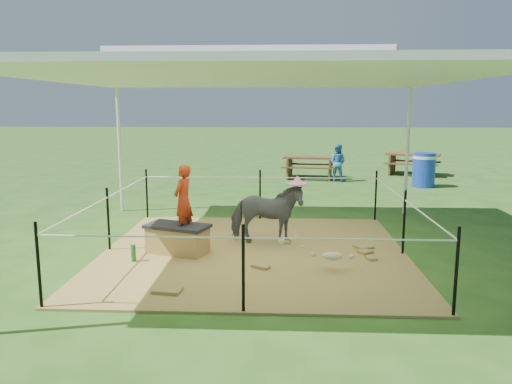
{
  "coord_description": "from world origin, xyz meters",
  "views": [
    {
      "loc": [
        0.38,
        -7.37,
        2.24
      ],
      "look_at": [
        0.0,
        0.6,
        0.85
      ],
      "focal_mm": 35.0,
      "sensor_mm": 36.0,
      "label": 1
    }
  ],
  "objects_px": {
    "woman": "(183,193)",
    "straw_bale": "(178,240)",
    "distant_person": "(337,163)",
    "picnic_table_near": "(310,167)",
    "foal": "(333,254)",
    "trash_barrel": "(424,170)",
    "green_bottle": "(133,253)",
    "picnic_table_far": "(412,164)",
    "pony": "(266,214)"
  },
  "relations": [
    {
      "from": "woman",
      "to": "green_bottle",
      "type": "bearing_deg",
      "value": -36.39
    },
    {
      "from": "straw_bale",
      "to": "pony",
      "type": "xyz_separation_m",
      "value": [
        1.33,
        0.56,
        0.3
      ]
    },
    {
      "from": "pony",
      "to": "picnic_table_near",
      "type": "distance_m",
      "value": 7.75
    },
    {
      "from": "straw_bale",
      "to": "picnic_table_far",
      "type": "bearing_deg",
      "value": 57.42
    },
    {
      "from": "woman",
      "to": "straw_bale",
      "type": "bearing_deg",
      "value": -71.09
    },
    {
      "from": "distant_person",
      "to": "picnic_table_near",
      "type": "bearing_deg",
      "value": -14.96
    },
    {
      "from": "straw_bale",
      "to": "picnic_table_near",
      "type": "relative_size",
      "value": 0.54
    },
    {
      "from": "trash_barrel",
      "to": "picnic_table_far",
      "type": "distance_m",
      "value": 2.51
    },
    {
      "from": "picnic_table_near",
      "to": "foal",
      "type": "bearing_deg",
      "value": -83.3
    },
    {
      "from": "picnic_table_far",
      "to": "distant_person",
      "type": "bearing_deg",
      "value": -128.09
    },
    {
      "from": "straw_bale",
      "to": "foal",
      "type": "bearing_deg",
      "value": -17.79
    },
    {
      "from": "picnic_table_far",
      "to": "foal",
      "type": "bearing_deg",
      "value": -88.53
    },
    {
      "from": "pony",
      "to": "green_bottle",
      "type": "bearing_deg",
      "value": 120.37
    },
    {
      "from": "straw_bale",
      "to": "picnic_table_far",
      "type": "distance_m",
      "value": 10.9
    },
    {
      "from": "green_bottle",
      "to": "picnic_table_far",
      "type": "distance_m",
      "value": 11.58
    },
    {
      "from": "woman",
      "to": "distant_person",
      "type": "height_order",
      "value": "woman"
    },
    {
      "from": "pony",
      "to": "foal",
      "type": "bearing_deg",
      "value": -141.93
    },
    {
      "from": "trash_barrel",
      "to": "picnic_table_far",
      "type": "bearing_deg",
      "value": 82.29
    },
    {
      "from": "green_bottle",
      "to": "straw_bale",
      "type": "bearing_deg",
      "value": 39.29
    },
    {
      "from": "woman",
      "to": "foal",
      "type": "relative_size",
      "value": 1.27
    },
    {
      "from": "green_bottle",
      "to": "pony",
      "type": "xyz_separation_m",
      "value": [
        1.88,
        1.01,
        0.37
      ]
    },
    {
      "from": "picnic_table_far",
      "to": "green_bottle",
      "type": "bearing_deg",
      "value": -102.18
    },
    {
      "from": "picnic_table_near",
      "to": "picnic_table_far",
      "type": "height_order",
      "value": "picnic_table_far"
    },
    {
      "from": "picnic_table_far",
      "to": "picnic_table_near",
      "type": "bearing_deg",
      "value": -142.69
    },
    {
      "from": "foal",
      "to": "distant_person",
      "type": "relative_size",
      "value": 0.75
    },
    {
      "from": "woman",
      "to": "picnic_table_far",
      "type": "distance_m",
      "value": 10.86
    },
    {
      "from": "woman",
      "to": "pony",
      "type": "xyz_separation_m",
      "value": [
        1.23,
        0.56,
        -0.42
      ]
    },
    {
      "from": "picnic_table_near",
      "to": "trash_barrel",
      "type": "bearing_deg",
      "value": -18.36
    },
    {
      "from": "picnic_table_near",
      "to": "pony",
      "type": "bearing_deg",
      "value": -90.42
    },
    {
      "from": "woman",
      "to": "foal",
      "type": "distance_m",
      "value": 2.38
    },
    {
      "from": "straw_bale",
      "to": "woman",
      "type": "height_order",
      "value": "woman"
    },
    {
      "from": "straw_bale",
      "to": "distant_person",
      "type": "bearing_deg",
      "value": 67.0
    },
    {
      "from": "trash_barrel",
      "to": "straw_bale",
      "type": "bearing_deg",
      "value": -129.55
    },
    {
      "from": "green_bottle",
      "to": "distant_person",
      "type": "xyz_separation_m",
      "value": [
        3.79,
        8.09,
        0.4
      ]
    },
    {
      "from": "pony",
      "to": "foal",
      "type": "xyz_separation_m",
      "value": [
        0.93,
        -1.28,
        -0.27
      ]
    },
    {
      "from": "picnic_table_far",
      "to": "distant_person",
      "type": "distance_m",
      "value": 3.05
    },
    {
      "from": "foal",
      "to": "trash_barrel",
      "type": "height_order",
      "value": "trash_barrel"
    },
    {
      "from": "pony",
      "to": "picnic_table_near",
      "type": "height_order",
      "value": "pony"
    },
    {
      "from": "foal",
      "to": "trash_barrel",
      "type": "xyz_separation_m",
      "value": [
        3.28,
        7.42,
        0.21
      ]
    },
    {
      "from": "woman",
      "to": "trash_barrel",
      "type": "distance_m",
      "value": 8.64
    },
    {
      "from": "green_bottle",
      "to": "trash_barrel",
      "type": "bearing_deg",
      "value": 49.61
    },
    {
      "from": "straw_bale",
      "to": "woman",
      "type": "xyz_separation_m",
      "value": [
        0.1,
        0.0,
        0.72
      ]
    },
    {
      "from": "trash_barrel",
      "to": "picnic_table_far",
      "type": "xyz_separation_m",
      "value": [
        0.34,
        2.49,
        -0.13
      ]
    },
    {
      "from": "green_bottle",
      "to": "trash_barrel",
      "type": "relative_size",
      "value": 0.26
    },
    {
      "from": "foal",
      "to": "woman",
      "type": "bearing_deg",
      "value": 164.19
    },
    {
      "from": "trash_barrel",
      "to": "picnic_table_near",
      "type": "xyz_separation_m",
      "value": [
        -3.07,
        1.52,
        -0.14
      ]
    },
    {
      "from": "straw_bale",
      "to": "trash_barrel",
      "type": "height_order",
      "value": "trash_barrel"
    },
    {
      "from": "green_bottle",
      "to": "distant_person",
      "type": "height_order",
      "value": "distant_person"
    },
    {
      "from": "trash_barrel",
      "to": "distant_person",
      "type": "height_order",
      "value": "distant_person"
    },
    {
      "from": "pony",
      "to": "distant_person",
      "type": "xyz_separation_m",
      "value": [
        1.92,
        7.08,
        0.03
      ]
    }
  ]
}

